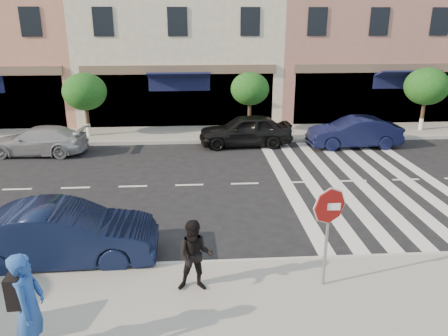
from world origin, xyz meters
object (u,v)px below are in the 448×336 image
Objects in this scene: car_far_right at (354,132)px; car_far_left at (38,141)px; stop_sign at (329,215)px; walker at (195,256)px; car_near_mid at (62,234)px; car_far_mid at (245,130)px; photographer at (30,307)px.

car_far_left is at bearing -90.27° from car_far_right.
stop_sign is at bearing -23.66° from car_far_right.
car_near_mid is (-3.18, 1.59, -0.21)m from walker.
car_near_mid is 1.05× the size of car_far_mid.
photographer is (-5.50, -1.75, -0.67)m from stop_sign.
car_far_mid reaches higher than car_far_left.
photographer is 0.44× the size of car_near_mid.
stop_sign is 2.90m from walker.
walker reaches higher than car_near_mid.
stop_sign reaches higher than car_far_right.
car_near_mid is at bearing 25.47° from car_far_left.
photographer is 1.25× the size of walker.
photographer reaches higher than car_near_mid.
stop_sign is 11.68m from car_far_mid.
car_near_mid is at bearing 155.53° from walker.
car_far_left is at bearing 15.65° from photographer.
stop_sign reaches higher than car_far_mid.
walker is 0.38× the size of car_far_right.
car_near_mid reaches higher than car_far_right.
car_near_mid is at bearing 167.17° from stop_sign.
walker is 3.56m from car_near_mid.
walker is 13.25m from car_far_right.
car_far_left is (-3.59, 9.23, -0.13)m from car_near_mid.
walker is at bearing -59.01° from photographer.
car_near_mid reaches higher than car_far_left.
car_far_mid is at bearing 99.00° from car_far_left.
stop_sign is 1.43× the size of walker.
photographer reaches higher than car_far_right.
car_far_mid is (-0.36, 11.62, -1.09)m from stop_sign.
car_far_left is (-9.54, 10.85, -1.21)m from stop_sign.
car_far_mid is (5.14, 13.37, -0.41)m from photographer.
car_far_left is 9.21m from car_far_mid.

